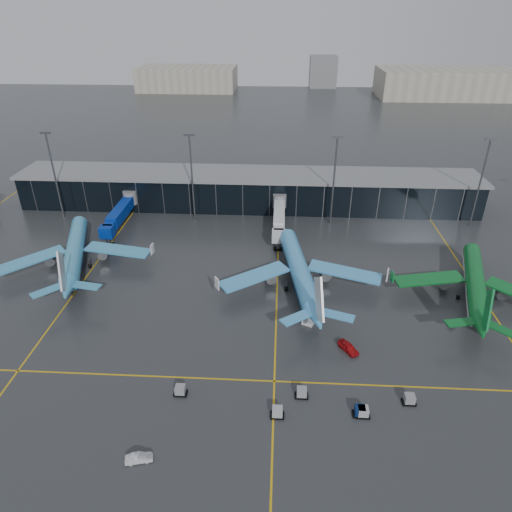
# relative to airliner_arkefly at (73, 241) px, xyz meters

# --- Properties ---
(ground) EXTENTS (600.00, 600.00, 0.00)m
(ground) POSITION_rel_airliner_arkefly_xyz_m (39.10, -21.75, -6.64)
(ground) COLOR #282B2D
(ground) RESTS_ON ground
(terminal_pier) EXTENTS (142.00, 17.00, 10.70)m
(terminal_pier) POSITION_rel_airliner_arkefly_xyz_m (39.10, 40.25, -1.21)
(terminal_pier) COLOR black
(terminal_pier) RESTS_ON ground
(jet_bridges) EXTENTS (94.00, 27.50, 7.20)m
(jet_bridges) POSITION_rel_airliner_arkefly_xyz_m (4.10, 21.23, -2.08)
(jet_bridges) COLOR #595B60
(jet_bridges) RESTS_ON ground
(flood_masts) EXTENTS (203.00, 0.50, 25.50)m
(flood_masts) POSITION_rel_airliner_arkefly_xyz_m (44.10, 28.25, 7.18)
(flood_masts) COLOR #595B60
(flood_masts) RESTS_ON ground
(distant_hangars) EXTENTS (260.00, 71.00, 22.00)m
(distant_hangars) POSITION_rel_airliner_arkefly_xyz_m (89.04, 248.32, 2.16)
(distant_hangars) COLOR #B2AD99
(distant_hangars) RESTS_ON ground
(taxi_lines) EXTENTS (220.00, 120.00, 0.02)m
(taxi_lines) POSITION_rel_airliner_arkefly_xyz_m (49.10, -11.14, -6.63)
(taxi_lines) COLOR gold
(taxi_lines) RESTS_ON ground
(airliner_arkefly) EXTENTS (49.36, 52.75, 13.27)m
(airliner_arkefly) POSITION_rel_airliner_arkefly_xyz_m (0.00, 0.00, 0.00)
(airliner_arkefly) COLOR #3C96C6
(airliner_arkefly) RESTS_ON ground
(airliner_klm_near) EXTENTS (44.67, 49.16, 13.49)m
(airliner_klm_near) POSITION_rel_airliner_arkefly_xyz_m (53.84, -5.92, 0.11)
(airliner_klm_near) COLOR #439EDE
(airliner_klm_near) RESTS_ON ground
(airliner_aer_lingus) EXTENTS (45.68, 49.03, 12.48)m
(airliner_aer_lingus) POSITION_rel_airliner_arkefly_xyz_m (91.74, -8.65, -0.40)
(airliner_aer_lingus) COLOR #0B6325
(airliner_aer_lingus) RESTS_ON ground
(baggage_carts) EXTENTS (39.31, 5.79, 1.70)m
(baggage_carts) POSITION_rel_airliner_arkefly_xyz_m (55.57, -41.95, -5.88)
(baggage_carts) COLOR black
(baggage_carts) RESTS_ON ground
(mobile_airstair) EXTENTS (3.33, 3.83, 3.45)m
(mobile_airstair) POSITION_rel_airliner_arkefly_xyz_m (55.85, -19.71, -5.87)
(mobile_airstair) COLOR silver
(mobile_airstair) RESTS_ON ground
(service_van_red) EXTENTS (4.11, 4.90, 1.58)m
(service_van_red) POSITION_rel_airliner_arkefly_xyz_m (62.59, -28.12, -5.85)
(service_van_red) COLOR #AF0D10
(service_van_red) RESTS_ON ground
(service_van_white) EXTENTS (3.99, 2.19, 1.25)m
(service_van_white) POSITION_rel_airliner_arkefly_xyz_m (30.43, -53.30, -6.01)
(service_van_white) COLOR silver
(service_van_white) RESTS_ON ground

